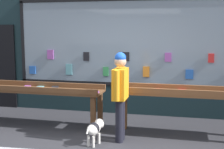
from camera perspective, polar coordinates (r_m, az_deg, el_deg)
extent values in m
plane|color=#2D2D33|center=(5.35, -2.95, -13.50)|extent=(40.00, 40.00, 0.00)
cube|color=#192D33|center=(7.31, 2.13, 6.66)|extent=(9.00, 0.20, 3.56)
cube|color=gray|center=(7.13, 4.44, 5.85)|extent=(5.64, 0.03, 1.94)
cube|color=black|center=(7.24, 4.36, -1.87)|extent=(5.72, 0.06, 0.08)
cube|color=black|center=(8.05, -15.93, 5.82)|extent=(0.08, 0.06, 1.94)
cube|color=#2659B2|center=(7.96, -14.33, 0.81)|extent=(0.16, 0.03, 0.19)
cube|color=#994CA5|center=(7.71, -11.21, 3.61)|extent=(0.16, 0.03, 0.23)
cube|color=#5999A5|center=(7.56, -7.87, 0.94)|extent=(0.16, 0.03, 0.26)
cube|color=black|center=(7.38, -4.71, 3.31)|extent=(0.14, 0.03, 0.21)
cube|color=#338C4C|center=(7.29, -1.16, 0.55)|extent=(0.13, 0.03, 0.21)
cube|color=black|center=(7.15, 2.51, 3.29)|extent=(0.17, 0.03, 0.21)
cube|color=orange|center=(7.12, 6.26, 0.51)|extent=(0.15, 0.03, 0.24)
cube|color=#994CA5|center=(7.04, 10.22, 3.12)|extent=(0.15, 0.03, 0.20)
cube|color=#2659B2|center=(7.08, 13.96, 0.05)|extent=(0.17, 0.03, 0.21)
cube|color=red|center=(7.06, 17.67, 2.88)|extent=(0.12, 0.03, 0.20)
cube|color=brown|center=(5.97, -3.44, -7.46)|extent=(0.09, 0.09, 0.73)
cube|color=brown|center=(6.42, -2.18, -6.33)|extent=(0.09, 0.09, 0.73)
cube|color=brown|center=(6.58, -13.62, -2.76)|extent=(2.77, 0.67, 0.04)
cube|color=brown|center=(6.31, -14.84, -2.70)|extent=(2.77, 0.09, 0.12)
cube|color=brown|center=(6.82, -12.53, -1.82)|extent=(2.77, 0.09, 0.12)
cube|color=orange|center=(6.83, -18.30, -2.27)|extent=(0.18, 0.23, 0.02)
cube|color=#994CA5|center=(6.87, -15.30, -2.11)|extent=(0.17, 0.25, 0.02)
cube|color=#5999A5|center=(6.74, -13.14, -2.24)|extent=(0.15, 0.24, 0.02)
cube|color=black|center=(6.55, -10.44, -2.37)|extent=(0.18, 0.25, 0.03)
cube|color=#5999A5|center=(6.21, -9.25, -3.02)|extent=(0.15, 0.20, 0.02)
cube|color=#2659B2|center=(6.08, -6.45, -3.19)|extent=(0.19, 0.22, 0.02)
cube|color=#994CA5|center=(5.94, -3.48, -3.33)|extent=(0.20, 0.24, 0.03)
cube|color=brown|center=(5.91, 1.57, -7.32)|extent=(0.09, 0.09, 0.79)
cube|color=brown|center=(6.28, 2.33, -6.38)|extent=(0.09, 0.09, 0.79)
cube|color=brown|center=(5.89, 14.34, -3.46)|extent=(2.77, 0.58, 0.04)
cube|color=brown|center=(5.63, 14.39, -3.36)|extent=(2.77, 0.09, 0.12)
cube|color=brown|center=(6.12, 14.33, -2.45)|extent=(2.77, 0.09, 0.12)
cube|color=silver|center=(5.91, 2.13, -2.82)|extent=(0.15, 0.23, 0.03)
cube|color=black|center=(5.81, 5.19, -3.11)|extent=(0.15, 0.22, 0.02)
cube|color=red|center=(5.96, 8.08, -2.80)|extent=(0.19, 0.24, 0.03)
cube|color=orange|center=(5.90, 10.52, -3.01)|extent=(0.17, 0.20, 0.02)
cube|color=red|center=(6.03, 12.66, -2.83)|extent=(0.16, 0.21, 0.02)
cube|color=#2659B2|center=(5.85, 15.33, -3.26)|extent=(0.13, 0.20, 0.02)
cube|color=silver|center=(5.79, 18.49, -3.45)|extent=(0.18, 0.23, 0.03)
cylinder|color=black|center=(5.54, 1.34, -8.53)|extent=(0.14, 0.14, 0.77)
cylinder|color=black|center=(5.68, 1.67, -8.11)|extent=(0.14, 0.14, 0.77)
cube|color=orange|center=(5.46, 1.53, -1.73)|extent=(0.23, 0.43, 0.54)
cylinder|color=orange|center=(5.20, 0.89, -2.09)|extent=(0.09, 0.09, 0.51)
cylinder|color=orange|center=(5.73, 2.11, -1.13)|extent=(0.09, 0.09, 0.51)
sphere|color=tan|center=(5.41, 1.55, 2.39)|extent=(0.21, 0.21, 0.21)
sphere|color=blue|center=(5.40, 1.55, 3.05)|extent=(0.20, 0.20, 0.20)
ellipsoid|color=white|center=(5.45, -3.37, -9.91)|extent=(0.27, 0.37, 0.20)
ellipsoid|color=black|center=(5.45, -3.37, -9.81)|extent=(0.25, 0.24, 0.21)
sphere|color=white|center=(5.61, -2.30, -8.95)|extent=(0.18, 0.18, 0.18)
cylinder|color=white|center=(5.28, -4.47, -10.18)|extent=(0.05, 0.10, 0.12)
cylinder|color=white|center=(5.57, -2.38, -11.59)|extent=(0.04, 0.04, 0.19)
cylinder|color=white|center=(5.62, -3.27, -11.42)|extent=(0.04, 0.04, 0.19)
cylinder|color=white|center=(5.41, -3.44, -12.21)|extent=(0.04, 0.04, 0.19)
cylinder|color=white|center=(5.46, -4.35, -12.03)|extent=(0.04, 0.04, 0.19)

